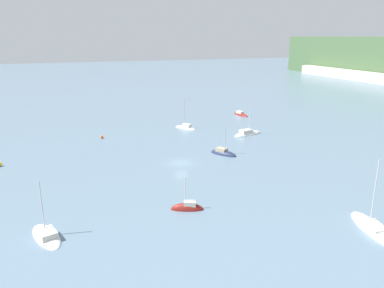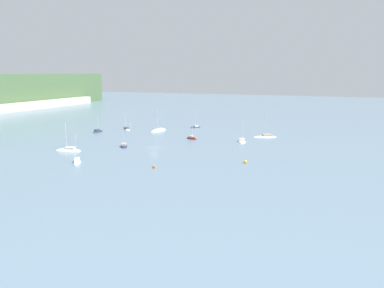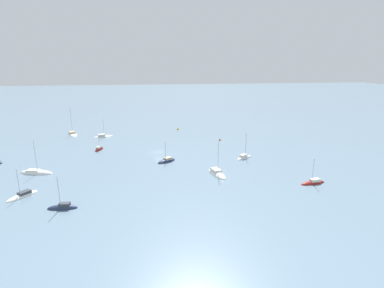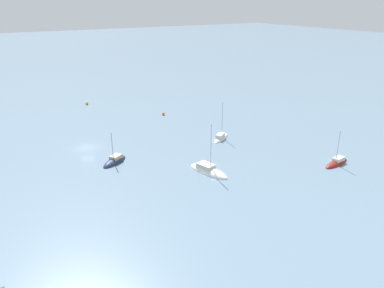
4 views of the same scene
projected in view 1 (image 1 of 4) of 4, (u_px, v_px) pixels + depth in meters
name	position (u px, v px, depth m)	size (l,w,h in m)	color
ground_plane	(181.00, 163.00, 71.28)	(600.00, 600.00, 0.00)	slate
sailboat_0	(186.00, 128.00, 97.77)	(6.37, 4.98, 8.53)	silver
sailboat_2	(372.00, 229.00, 46.78)	(9.29, 4.68, 10.01)	white
sailboat_4	(223.00, 154.00, 76.45)	(6.17, 5.02, 6.78)	#232D4C
sailboat_5	(248.00, 134.00, 91.56)	(4.65, 8.62, 9.82)	white
sailboat_6	(47.00, 236.00, 44.93)	(7.76, 4.65, 7.75)	silver
sailboat_7	(241.00, 115.00, 114.06)	(6.77, 2.80, 7.13)	maroon
sailboat_9	(187.00, 209.00, 52.08)	(2.96, 4.79, 5.76)	maroon
mooring_buoy_1	(0.00, 164.00, 69.26)	(0.84, 0.84, 0.84)	yellow
mooring_buoy_2	(102.00, 137.00, 88.32)	(0.72, 0.72, 0.72)	orange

